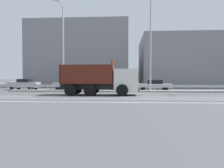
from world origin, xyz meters
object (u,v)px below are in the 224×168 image
Objects in this scene: median_road_sign at (81,82)px; parked_car_3 at (108,84)px; street_lamp_1 at (63,44)px; street_lamp_2 at (151,39)px; parked_car_1 at (24,84)px; parked_car_2 at (68,84)px; dump_truck at (109,82)px; parked_car_4 at (154,85)px.

median_road_sign is 5.01m from parked_car_3.
street_lamp_1 is 2.54× the size of parked_car_3.
street_lamp_2 reaches higher than parked_car_1.
parked_car_2 is (-0.58, 4.47, -4.77)m from street_lamp_1.
parked_car_2 is (-2.68, 4.37, -0.41)m from median_road_sign.
street_lamp_2 is at bearing -133.40° from parked_car_3.
street_lamp_2 is (7.84, -0.16, 4.77)m from median_road_sign.
parked_car_3 is at bearing -90.04° from parked_car_1.
dump_truck reaches higher than median_road_sign.
median_road_sign reaches higher than parked_car_2.
parked_car_3 is at bearing 56.77° from median_road_sign.
parked_car_3 is (4.84, 4.28, -4.70)m from street_lamp_1.
street_lamp_1 is 8.80m from parked_car_1.
parked_car_2 reaches higher than parked_car_4.
street_lamp_1 is 7.99m from parked_car_3.
parked_car_4 is at bearing 25.00° from median_road_sign.
dump_truck is 8.77m from parked_car_3.
parked_car_4 is (6.01, -0.10, -0.11)m from parked_car_3.
dump_truck is at bearing -126.84° from parked_car_1.
parked_car_4 is (8.75, 4.08, -0.44)m from median_road_sign.
parked_car_3 reaches higher than parked_car_1.
parked_car_1 is at bearing 94.19° from parked_car_4.
median_road_sign reaches higher than parked_car_4.
dump_truck reaches higher than parked_car_2.
street_lamp_1 is 2.14× the size of parked_car_4.
parked_car_1 is 5.85m from parked_car_2.
median_road_sign is (-3.59, 4.54, -0.11)m from dump_truck.
parked_car_2 is (-6.27, 8.91, -0.52)m from dump_truck.
dump_truck is 1.78× the size of parked_car_2.
dump_truck is 14.62m from parked_car_1.
dump_truck is 3.41× the size of median_road_sign.
dump_truck is 0.67× the size of street_lamp_2.
street_lamp_1 is at bearing -177.35° from median_road_sign.
street_lamp_2 reaches higher than parked_car_3.
parked_car_1 is at bearing 156.60° from median_road_sign.
dump_truck is at bearing -149.66° from parked_car_2.
parked_car_1 is at bearing 149.43° from street_lamp_1.
parked_car_1 is (-8.49, 3.67, -0.38)m from median_road_sign.
street_lamp_1 is 9.96m from street_lamp_2.
parked_car_4 is at bearing 21.05° from street_lamp_1.
street_lamp_1 is 0.92× the size of street_lamp_2.
median_road_sign is 9.66m from parked_car_4.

